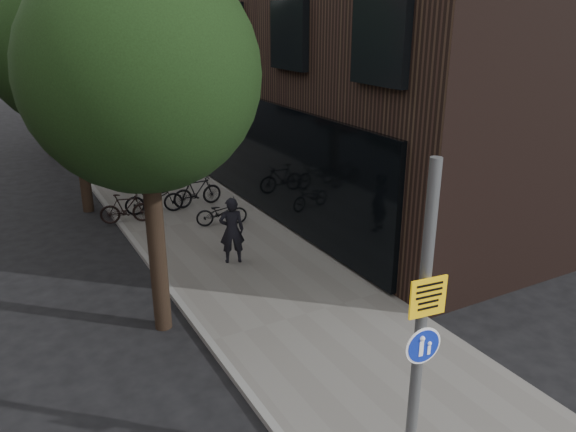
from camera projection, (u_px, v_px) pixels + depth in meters
ground at (393, 411)px, 9.51m from camera, size 120.00×120.00×0.00m
sidewalk at (199, 222)px, 17.83m from camera, size 4.50×60.00×0.12m
curb_edge at (128, 235)px, 16.81m from camera, size 0.15×60.00×0.13m
street_tree_near at (144, 83)px, 10.43m from camera, size 4.40×4.40×7.50m
street_tree_mid at (70, 54)px, 17.42m from camera, size 5.00×5.00×7.80m
street_tree_far at (37, 41)px, 24.83m from camera, size 5.00×5.00×7.80m
signpost at (421, 327)px, 7.37m from camera, size 0.54×0.15×4.64m
pedestrian at (232, 230)px, 14.58m from camera, size 0.75×0.60×1.79m
parked_bike_facade_near at (221, 212)px, 17.31m from camera, size 1.66×0.92×0.83m
parked_bike_facade_far at (197, 191)px, 18.99m from camera, size 1.74×0.55×1.03m
parked_bike_curb_near at (154, 199)px, 18.31m from camera, size 1.96×0.98×0.98m
parked_bike_curb_far at (126, 208)px, 17.46m from camera, size 1.65×0.83×0.96m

